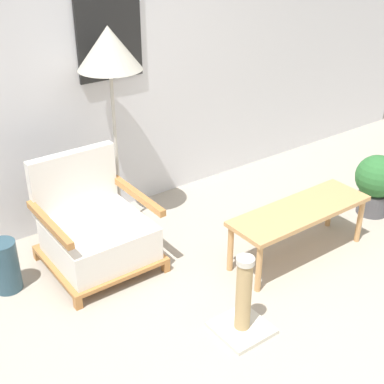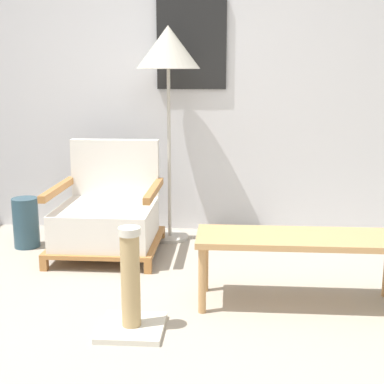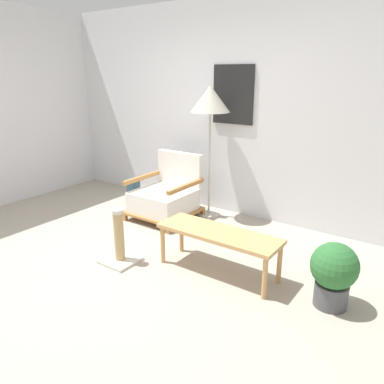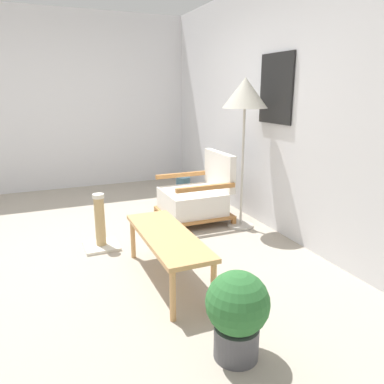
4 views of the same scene
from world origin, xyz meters
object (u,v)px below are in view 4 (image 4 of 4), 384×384
at_px(coffee_table, 167,240).
at_px(potted_plant, 237,311).
at_px(floor_lamp, 245,98).
at_px(scratching_post, 101,230).
at_px(armchair, 196,197).
at_px(vase, 183,191).

relative_size(coffee_table, potted_plant, 2.14).
height_order(floor_lamp, scratching_post, floor_lamp).
height_order(armchair, coffee_table, armchair).
xyz_separation_m(armchair, floor_lamp, (0.42, 0.38, 1.17)).
bearing_deg(vase, scratching_post, -50.96).
relative_size(coffee_table, scratching_post, 2.09).
xyz_separation_m(coffee_table, vase, (-1.96, 0.91, -0.17)).
distance_m(floor_lamp, coffee_table, 1.85).
height_order(floor_lamp, potted_plant, floor_lamp).
xyz_separation_m(potted_plant, scratching_post, (-1.93, -0.46, -0.11)).
bearing_deg(vase, armchair, -8.02).
height_order(coffee_table, vase, coffee_table).
relative_size(armchair, floor_lamp, 0.49).
relative_size(floor_lamp, scratching_post, 2.98).
relative_size(armchair, scratching_post, 1.45).
xyz_separation_m(armchair, coffee_table, (1.30, -0.82, 0.08)).
relative_size(coffee_table, vase, 3.04).
distance_m(armchair, floor_lamp, 1.30).
height_order(floor_lamp, coffee_table, floor_lamp).
bearing_deg(coffee_table, floor_lamp, 126.26).
bearing_deg(scratching_post, floor_lamp, 89.30).
bearing_deg(scratching_post, potted_plant, 13.52).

